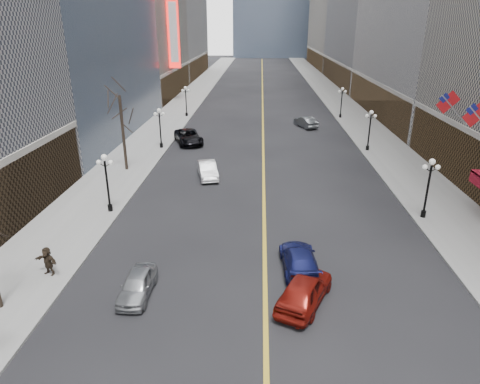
# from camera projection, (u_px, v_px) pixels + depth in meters

# --- Properties ---
(sidewalk_east) EXTENTS (6.00, 230.00, 0.15)m
(sidewalk_east) POSITION_uv_depth(u_px,v_px,m) (350.00, 113.00, 68.87)
(sidewalk_east) COLOR gray
(sidewalk_east) RESTS_ON ground
(sidewalk_west) EXTENTS (6.00, 230.00, 0.15)m
(sidewalk_west) POSITION_uv_depth(u_px,v_px,m) (177.00, 111.00, 70.09)
(sidewalk_west) COLOR gray
(sidewalk_west) RESTS_ON ground
(lane_line) EXTENTS (0.25, 200.00, 0.02)m
(lane_line) POSITION_uv_depth(u_px,v_px,m) (263.00, 102.00, 78.79)
(lane_line) COLOR gold
(lane_line) RESTS_ON ground
(streetlamp_east_1) EXTENTS (1.26, 0.44, 4.52)m
(streetlamp_east_1) POSITION_uv_depth(u_px,v_px,m) (429.00, 182.00, 30.78)
(streetlamp_east_1) COLOR black
(streetlamp_east_1) RESTS_ON sidewalk_east
(streetlamp_east_2) EXTENTS (1.26, 0.44, 4.52)m
(streetlamp_east_2) POSITION_uv_depth(u_px,v_px,m) (370.00, 126.00, 47.49)
(streetlamp_east_2) COLOR black
(streetlamp_east_2) RESTS_ON sidewalk_east
(streetlamp_east_3) EXTENTS (1.26, 0.44, 4.52)m
(streetlamp_east_3) POSITION_uv_depth(u_px,v_px,m) (342.00, 99.00, 64.21)
(streetlamp_east_3) COLOR black
(streetlamp_east_3) RESTS_ON sidewalk_east
(streetlamp_west_1) EXTENTS (1.26, 0.44, 4.52)m
(streetlamp_west_1) POSITION_uv_depth(u_px,v_px,m) (106.00, 177.00, 31.81)
(streetlamp_west_1) COLOR black
(streetlamp_west_1) RESTS_ON sidewalk_west
(streetlamp_west_2) EXTENTS (1.26, 0.44, 4.52)m
(streetlamp_west_2) POSITION_uv_depth(u_px,v_px,m) (160.00, 124.00, 48.52)
(streetlamp_west_2) COLOR black
(streetlamp_west_2) RESTS_ON sidewalk_west
(streetlamp_west_3) EXTENTS (1.26, 0.44, 4.52)m
(streetlamp_west_3) POSITION_uv_depth(u_px,v_px,m) (186.00, 98.00, 65.23)
(streetlamp_west_3) COLOR black
(streetlamp_west_3) RESTS_ON sidewalk_west
(flag_4) EXTENTS (2.87, 0.12, 2.87)m
(flag_4) POSITION_uv_depth(u_px,v_px,m) (478.00, 117.00, 30.87)
(flag_4) COLOR #B2B2B7
(flag_4) RESTS_ON ground
(flag_5) EXTENTS (2.87, 0.12, 2.87)m
(flag_5) POSITION_uv_depth(u_px,v_px,m) (450.00, 104.00, 35.51)
(flag_5) COLOR #B2B2B7
(flag_5) RESTS_ON ground
(theatre_marquee) EXTENTS (2.00, 0.55, 12.00)m
(theatre_marquee) POSITION_uv_depth(u_px,v_px,m) (174.00, 33.00, 75.06)
(theatre_marquee) COLOR red
(theatre_marquee) RESTS_ON ground
(tree_west_far) EXTENTS (3.60, 3.60, 7.92)m
(tree_west_far) POSITION_uv_depth(u_px,v_px,m) (120.00, 107.00, 39.94)
(tree_west_far) COLOR #2D231C
(tree_west_far) RESTS_ON sidewalk_west
(car_nb_near) EXTENTS (1.57, 3.85, 1.31)m
(car_nb_near) POSITION_uv_depth(u_px,v_px,m) (137.00, 284.00, 22.70)
(car_nb_near) COLOR #9B9EA2
(car_nb_near) RESTS_ON ground
(car_nb_mid) EXTENTS (2.57, 4.75, 1.48)m
(car_nb_mid) POSITION_uv_depth(u_px,v_px,m) (208.00, 170.00, 40.11)
(car_nb_mid) COLOR silver
(car_nb_mid) RESTS_ON ground
(car_nb_far) EXTENTS (4.64, 6.56, 1.66)m
(car_nb_far) POSITION_uv_depth(u_px,v_px,m) (189.00, 137.00, 51.43)
(car_nb_far) COLOR black
(car_nb_far) RESTS_ON ground
(car_sb_near) EXTENTS (2.30, 5.03, 1.43)m
(car_sb_near) POSITION_uv_depth(u_px,v_px,m) (299.00, 260.00, 24.97)
(car_sb_near) COLOR navy
(car_sb_near) RESTS_ON ground
(car_sb_mid) EXTENTS (3.71, 5.13, 1.62)m
(car_sb_mid) POSITION_uv_depth(u_px,v_px,m) (305.00, 290.00, 21.96)
(car_sb_mid) COLOR maroon
(car_sb_mid) RESTS_ON ground
(car_sb_far) EXTENTS (3.21, 4.81, 1.50)m
(car_sb_far) POSITION_uv_depth(u_px,v_px,m) (306.00, 122.00, 59.45)
(car_sb_far) COLOR #474B4E
(car_sb_far) RESTS_ON ground
(ped_west_far) EXTENTS (1.63, 0.99, 1.70)m
(ped_west_far) POSITION_uv_depth(u_px,v_px,m) (48.00, 261.00, 24.27)
(ped_west_far) COLOR black
(ped_west_far) RESTS_ON sidewalk_west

